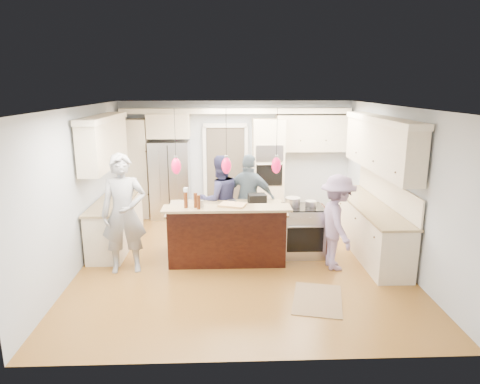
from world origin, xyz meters
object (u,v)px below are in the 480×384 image
(island_range, at_px, (304,231))
(person_far_left, at_px, (220,200))
(refrigerator, at_px, (170,179))
(kitchen_island, at_px, (227,232))
(person_bar_end, at_px, (124,214))

(island_range, bearing_deg, person_far_left, 155.42)
(refrigerator, height_order, kitchen_island, refrigerator)
(refrigerator, relative_size, kitchen_island, 0.86)
(person_bar_end, bearing_deg, island_range, 2.99)
(kitchen_island, bearing_deg, person_far_left, 99.31)
(refrigerator, height_order, person_far_left, refrigerator)
(person_bar_end, distance_m, person_far_left, 2.04)
(island_range, bearing_deg, person_bar_end, -169.08)
(island_range, distance_m, person_bar_end, 3.20)
(kitchen_island, relative_size, person_bar_end, 1.05)
(person_far_left, bearing_deg, island_range, 135.41)
(kitchen_island, xyz_separation_m, person_bar_end, (-1.69, -0.52, 0.51))
(island_range, height_order, person_bar_end, person_bar_end)
(refrigerator, relative_size, person_bar_end, 0.90)
(kitchen_island, bearing_deg, person_bar_end, -162.83)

